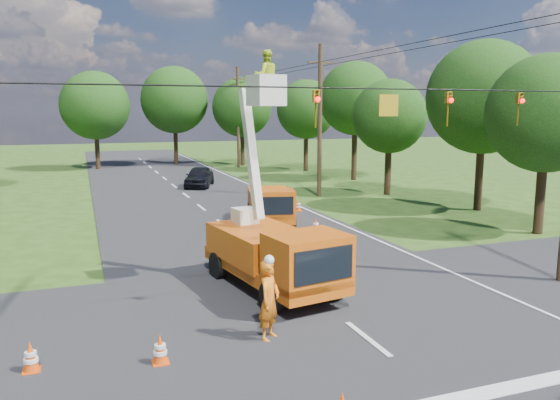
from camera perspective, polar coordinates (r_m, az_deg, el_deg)
name	(u,v)px	position (r m, az deg, el deg)	size (l,w,h in m)	color
ground	(201,208)	(32.59, -8.21, -0.86)	(140.00, 140.00, 0.00)	#284615
road_main	(201,208)	(32.59, -8.21, -0.86)	(12.00, 100.00, 0.06)	black
road_cross	(333,313)	(15.97, 5.57, -11.65)	(56.00, 10.00, 0.07)	black
edge_line	(290,203)	(34.15, 1.02, -0.30)	(0.12, 90.00, 0.02)	silver
bucket_truck	(274,242)	(17.33, -0.66, -4.44)	(3.17, 6.26, 7.55)	#D64E0F
second_truck	(271,204)	(27.59, -0.98, -0.43)	(3.16, 5.61, 1.99)	#D64E0F
ground_worker	(269,300)	(13.85, -1.13, -10.44)	(0.74, 0.49, 2.04)	#FF4F15
distant_car	(199,177)	(41.78, -8.42, 2.44)	(1.83, 4.54, 1.55)	black
traffic_cone_2	(330,253)	(20.92, 5.26, -5.52)	(0.38, 0.38, 0.71)	#E2470B
traffic_cone_3	(316,225)	(25.79, 3.76, -2.66)	(0.38, 0.38, 0.71)	#E2470B
traffic_cone_4	(160,349)	(13.09, -12.41, -15.01)	(0.38, 0.38, 0.71)	#E2470B
traffic_cone_5	(31,357)	(13.61, -24.61, -14.70)	(0.38, 0.38, 0.71)	#E2470B
traffic_cone_7	(298,205)	(31.17, 1.91, -0.56)	(0.38, 0.38, 0.71)	#E2470B
pole_right_mid	(320,120)	(36.64, 4.19, 8.36)	(1.80, 0.30, 10.00)	#4C3823
pole_right_far	(238,117)	(55.49, -4.40, 8.68)	(1.80, 0.30, 10.00)	#4C3823
signal_span	(408,104)	(16.01, 13.22, 9.70)	(18.00, 0.29, 1.07)	black
tree_right_a	(547,114)	(27.88, 26.10, 8.09)	(5.40, 5.40, 8.28)	#382616
tree_right_b	(484,98)	(33.31, 20.52, 10.00)	(6.40, 6.40, 9.65)	#382616
tree_right_c	(390,117)	(37.94, 11.38, 8.55)	(5.00, 5.00, 7.83)	#382616
tree_right_d	(355,99)	(45.70, 7.89, 10.45)	(6.00, 6.00, 9.70)	#382616
tree_right_e	(306,110)	(52.50, 2.75, 9.43)	(5.60, 5.60, 8.63)	#382616
tree_far_a	(95,106)	(56.44, -18.77, 9.32)	(6.60, 6.60, 9.50)	#382616
tree_far_b	(174,100)	(59.20, -10.97, 10.22)	(7.00, 7.00, 10.32)	#382616
tree_far_c	(242,107)	(57.68, -3.99, 9.65)	(6.20, 6.20, 9.18)	#382616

